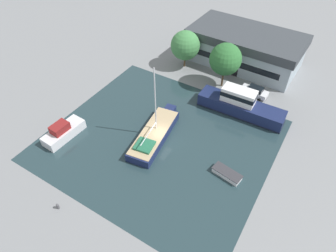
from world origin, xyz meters
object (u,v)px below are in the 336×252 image
(quay_tree_by_water, at_px, (185,45))
(sailboat_moored, at_px, (155,134))
(quay_tree_near_building, at_px, (225,59))
(parked_car, at_px, (255,91))
(motor_cruiser, at_px, (240,105))
(warehouse_building, at_px, (245,48))
(cabin_boat, at_px, (63,132))
(small_dinghy, at_px, (227,174))

(quay_tree_by_water, relative_size, sailboat_moored, 0.57)
(quay_tree_near_building, height_order, sailboat_moored, sailboat_moored)
(parked_car, height_order, motor_cruiser, motor_cruiser)
(motor_cruiser, bearing_deg, parked_car, -6.49)
(sailboat_moored, relative_size, motor_cruiser, 0.91)
(warehouse_building, xyz_separation_m, motor_cruiser, (4.87, -13.96, -1.53))
(quay_tree_by_water, height_order, motor_cruiser, quay_tree_by_water)
(quay_tree_near_building, height_order, cabin_boat, quay_tree_near_building)
(quay_tree_by_water, bearing_deg, quay_tree_near_building, -13.51)
(quay_tree_near_building, relative_size, sailboat_moored, 0.64)
(sailboat_moored, height_order, motor_cruiser, sailboat_moored)
(sailboat_moored, bearing_deg, small_dinghy, -12.52)
(quay_tree_by_water, distance_m, motor_cruiser, 15.47)
(warehouse_building, height_order, motor_cruiser, warehouse_building)
(quay_tree_by_water, bearing_deg, small_dinghy, -48.74)
(quay_tree_by_water, bearing_deg, sailboat_moored, -73.41)
(sailboat_moored, bearing_deg, motor_cruiser, 45.98)
(quay_tree_by_water, bearing_deg, motor_cruiser, -27.54)
(quay_tree_by_water, xyz_separation_m, parked_car, (13.99, -1.68, -3.39))
(warehouse_building, relative_size, sailboat_moored, 1.69)
(parked_car, bearing_deg, quay_tree_near_building, 96.92)
(motor_cruiser, distance_m, small_dinghy, 12.55)
(quay_tree_near_building, height_order, quay_tree_by_water, quay_tree_near_building)
(warehouse_building, distance_m, quay_tree_by_water, 11.12)
(warehouse_building, relative_size, quay_tree_by_water, 2.97)
(parked_car, bearing_deg, quay_tree_by_water, 86.62)
(quay_tree_near_building, distance_m, small_dinghy, 19.61)
(quay_tree_near_building, relative_size, parked_car, 1.73)
(quay_tree_near_building, distance_m, sailboat_moored, 17.13)
(quay_tree_near_building, height_order, parked_car, quay_tree_near_building)
(parked_car, relative_size, small_dinghy, 1.13)
(warehouse_building, xyz_separation_m, cabin_boat, (-14.13, -31.72, -2.11))
(warehouse_building, distance_m, motor_cruiser, 14.86)
(warehouse_building, relative_size, quay_tree_near_building, 2.62)
(parked_car, distance_m, sailboat_moored, 18.68)
(parked_car, xyz_separation_m, small_dinghy, (2.78, -17.42, -0.46))
(quay_tree_by_water, height_order, sailboat_moored, sailboat_moored)
(motor_cruiser, relative_size, cabin_boat, 2.12)
(quay_tree_near_building, bearing_deg, warehouse_building, 88.50)
(motor_cruiser, height_order, cabin_boat, motor_cruiser)
(small_dinghy, relative_size, cabin_boat, 0.63)
(warehouse_building, height_order, quay_tree_by_water, quay_tree_by_water)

